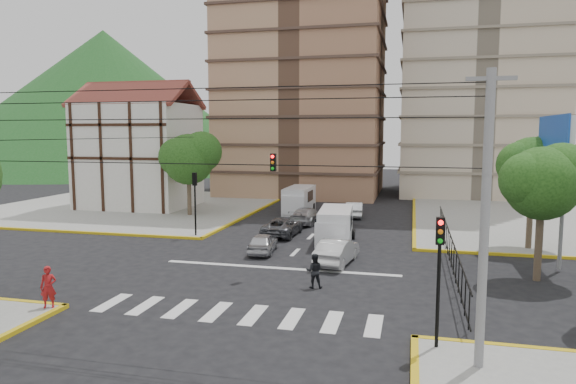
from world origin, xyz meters
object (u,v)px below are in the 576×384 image
(van_right_lane, at_px, (335,228))
(pedestrian_crosswalk, at_px, (314,271))
(traffic_light_se, at_px, (439,260))
(car_silver_front_left, at_px, (263,243))
(van_left_lane, at_px, (299,201))
(pedestrian_sw_corner, at_px, (48,287))
(car_white_front_right, at_px, (337,251))
(traffic_light_nw, at_px, (195,193))

(van_right_lane, relative_size, pedestrian_crosswalk, 3.23)
(traffic_light_se, xyz_separation_m, car_silver_front_left, (-9.70, 12.23, -2.50))
(van_left_lane, distance_m, pedestrian_sw_corner, 27.88)
(traffic_light_se, distance_m, car_white_front_right, 11.98)
(car_silver_front_left, distance_m, pedestrian_sw_corner, 13.22)
(traffic_light_se, relative_size, traffic_light_nw, 1.00)
(van_right_lane, xyz_separation_m, pedestrian_sw_corner, (-9.53, -15.33, -0.12))
(van_left_lane, height_order, car_white_front_right, van_left_lane)
(van_right_lane, height_order, pedestrian_crosswalk, van_right_lane)
(traffic_light_nw, xyz_separation_m, car_white_front_right, (10.68, -4.94, -2.39))
(car_white_front_right, relative_size, pedestrian_crosswalk, 2.66)
(car_white_front_right, relative_size, pedestrian_sw_corner, 2.53)
(van_right_lane, relative_size, van_left_lane, 1.00)
(pedestrian_crosswalk, bearing_deg, van_left_lane, -85.51)
(pedestrian_crosswalk, bearing_deg, car_silver_front_left, -64.93)
(traffic_light_nw, bearing_deg, pedestrian_crosswalk, -43.10)
(car_silver_front_left, bearing_deg, pedestrian_crosswalk, 119.38)
(pedestrian_sw_corner, bearing_deg, pedestrian_crosswalk, 5.26)
(car_white_front_right, xyz_separation_m, pedestrian_sw_corner, (-10.38, -10.40, 0.29))
(traffic_light_nw, distance_m, van_left_lane, 13.21)
(van_right_lane, relative_size, pedestrian_sw_corner, 3.06)
(car_white_front_right, bearing_deg, van_left_lane, -63.05)
(traffic_light_se, relative_size, car_white_front_right, 1.01)
(pedestrian_sw_corner, xyz_separation_m, pedestrian_crosswalk, (9.98, 5.71, -0.19))
(car_silver_front_left, bearing_deg, traffic_light_se, 122.78)
(traffic_light_nw, xyz_separation_m, pedestrian_sw_corner, (0.30, -15.34, -2.10))
(van_right_lane, bearing_deg, pedestrian_crosswalk, -91.85)
(traffic_light_nw, relative_size, car_silver_front_left, 1.22)
(traffic_light_se, height_order, pedestrian_crosswalk, traffic_light_se)
(pedestrian_sw_corner, bearing_deg, van_left_lane, 56.46)
(van_right_lane, bearing_deg, pedestrian_sw_corner, -126.40)
(van_left_lane, bearing_deg, traffic_light_nw, -110.47)
(pedestrian_sw_corner, bearing_deg, car_silver_front_left, 40.38)
(car_white_front_right, height_order, pedestrian_crosswalk, pedestrian_crosswalk)
(car_white_front_right, bearing_deg, traffic_light_nw, -17.20)
(traffic_light_se, distance_m, car_silver_front_left, 15.81)
(traffic_light_se, relative_size, van_left_lane, 0.83)
(traffic_light_nw, relative_size, van_left_lane, 0.83)
(car_silver_front_left, bearing_deg, traffic_light_nw, -35.35)
(pedestrian_crosswalk, bearing_deg, pedestrian_sw_corner, 19.85)
(traffic_light_nw, relative_size, pedestrian_crosswalk, 2.68)
(traffic_light_nw, distance_m, pedestrian_crosswalk, 14.27)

